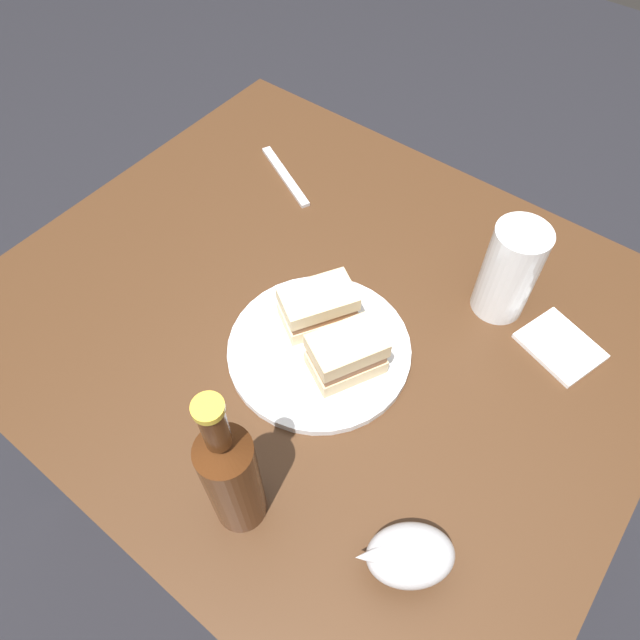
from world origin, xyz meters
TOP-DOWN VIEW (x-y plane):
  - ground_plane at (0.00, 0.00)m, footprint 6.00×6.00m
  - dining_table at (0.00, 0.00)m, footprint 1.00×0.86m
  - plate at (-0.04, 0.06)m, footprint 0.27×0.27m
  - sandwich_half_left at (-0.09, 0.06)m, footprint 0.11×0.12m
  - sandwich_half_right at (-0.01, 0.02)m, footprint 0.11×0.13m
  - potato_wedge_front at (-0.02, 0.00)m, footprint 0.05×0.04m
  - potato_wedge_middle at (-0.09, 0.05)m, footprint 0.04×0.04m
  - potato_wedge_back at (-0.03, 0.02)m, footprint 0.05×0.05m
  - potato_wedge_left_edge at (-0.07, 0.04)m, footprint 0.05×0.04m
  - potato_wedge_right_edge at (-0.07, 0.05)m, footprint 0.05×0.05m
  - pint_glass at (-0.21, -0.18)m, footprint 0.08×0.08m
  - gravy_boat at (-0.31, 0.24)m, footprint 0.12×0.12m
  - cider_bottle at (-0.11, 0.30)m, footprint 0.06×0.06m
  - napkin at (-0.32, -0.17)m, footprint 0.13×0.12m
  - fork at (0.25, -0.21)m, footprint 0.17×0.09m

SIDE VIEW (x-z plane):
  - ground_plane at x=0.00m, z-range 0.00..0.00m
  - dining_table at x=0.00m, z-range 0.00..0.76m
  - fork at x=0.25m, z-range 0.76..0.77m
  - napkin at x=-0.32m, z-range 0.76..0.77m
  - plate at x=-0.04m, z-range 0.76..0.78m
  - potato_wedge_right_edge at x=-0.07m, z-range 0.78..0.79m
  - potato_wedge_back at x=-0.03m, z-range 0.78..0.79m
  - potato_wedge_front at x=-0.02m, z-range 0.78..0.80m
  - potato_wedge_left_edge at x=-0.07m, z-range 0.78..0.80m
  - potato_wedge_middle at x=-0.09m, z-range 0.78..0.80m
  - gravy_boat at x=-0.31m, z-range 0.77..0.84m
  - sandwich_half_right at x=-0.01m, z-range 0.78..0.84m
  - sandwich_half_left at x=-0.09m, z-range 0.78..0.85m
  - pint_glass at x=-0.21m, z-range 0.75..0.92m
  - cider_bottle at x=-0.11m, z-range 0.74..1.01m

